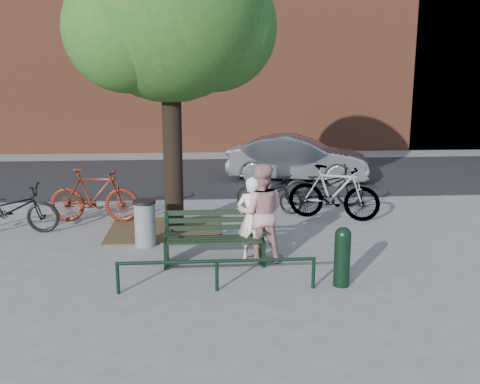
{
  "coord_description": "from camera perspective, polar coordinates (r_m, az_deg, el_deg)",
  "views": [
    {
      "loc": [
        -0.21,
        -8.93,
        3.25
      ],
      "look_at": [
        0.52,
        1.0,
        1.07
      ],
      "focal_mm": 40.0,
      "sensor_mm": 36.0,
      "label": 1
    }
  ],
  "objects": [
    {
      "name": "guard_railing",
      "position": [
        8.23,
        -2.5,
        -7.89
      ],
      "size": [
        3.06,
        0.06,
        0.51
      ],
      "color": "black",
      "rests_on": "ground"
    },
    {
      "name": "bollard",
      "position": [
        8.54,
        10.86,
        -6.57
      ],
      "size": [
        0.26,
        0.26,
        0.96
      ],
      "color": "black",
      "rests_on": "ground"
    },
    {
      "name": "bicycle_c",
      "position": [
        12.96,
        3.1,
        -0.16
      ],
      "size": [
        1.79,
        1.33,
        0.9
      ],
      "primitive_type": "imported",
      "rotation": [
        0.0,
        0.0,
        1.08
      ],
      "color": "black",
      "rests_on": "ground"
    },
    {
      "name": "parked_car",
      "position": [
        16.78,
        6.18,
        3.57
      ],
      "size": [
        4.57,
        2.56,
        1.43
      ],
      "primitive_type": "imported",
      "rotation": [
        0.0,
        0.0,
        1.31
      ],
      "color": "gray",
      "rests_on": "ground"
    },
    {
      "name": "person_left",
      "position": [
        9.45,
        1.34,
        -2.9
      ],
      "size": [
        0.64,
        0.52,
        1.53
      ],
      "primitive_type": "imported",
      "rotation": [
        0.0,
        0.0,
        2.82
      ],
      "color": "white",
      "rests_on": "ground"
    },
    {
      "name": "park_bench",
      "position": [
        9.42,
        -2.74,
        -4.77
      ],
      "size": [
        1.74,
        0.54,
        0.97
      ],
      "color": "black",
      "rests_on": "ground"
    },
    {
      "name": "street_tree",
      "position": [
        11.2,
        -7.29,
        18.25
      ],
      "size": [
        4.2,
        3.8,
        6.5
      ],
      "color": "black",
      "rests_on": "ground"
    },
    {
      "name": "road",
      "position": [
        17.73,
        -3.46,
        1.77
      ],
      "size": [
        40.0,
        7.0,
        0.01
      ],
      "primitive_type": "cube",
      "color": "black",
      "rests_on": "ground"
    },
    {
      "name": "bicycle_b",
      "position": [
        12.44,
        -15.28,
        -0.36
      ],
      "size": [
        2.07,
        0.78,
        1.22
      ],
      "primitive_type": "imported",
      "rotation": [
        0.0,
        0.0,
        1.47
      ],
      "color": "#56190C",
      "rests_on": "ground"
    },
    {
      "name": "townhouse_row",
      "position": [
        25.11,
        -3.5,
        19.18
      ],
      "size": [
        45.0,
        4.0,
        14.0
      ],
      "color": "brown",
      "rests_on": "ground"
    },
    {
      "name": "person_right",
      "position": [
        9.44,
        2.2,
        -2.25
      ],
      "size": [
        0.9,
        0.73,
        1.75
      ],
      "primitive_type": "imported",
      "rotation": [
        0.0,
        0.0,
        3.06
      ],
      "color": "tan",
      "rests_on": "ground"
    },
    {
      "name": "dirt_pit",
      "position": [
        11.61,
        -7.95,
        -3.98
      ],
      "size": [
        2.4,
        2.0,
        0.02
      ],
      "primitive_type": "cube",
      "color": "brown",
      "rests_on": "ground"
    },
    {
      "name": "bicycle_e",
      "position": [
        13.67,
        8.93,
        0.68
      ],
      "size": [
        2.07,
        0.96,
        1.05
      ],
      "primitive_type": "imported",
      "rotation": [
        0.0,
        0.0,
        1.43
      ],
      "color": "black",
      "rests_on": "ground"
    },
    {
      "name": "bicycle_d",
      "position": [
        12.41,
        9.97,
        -0.05
      ],
      "size": [
        2.16,
        1.33,
        1.26
      ],
      "primitive_type": "imported",
      "rotation": [
        0.0,
        0.0,
        1.19
      ],
      "color": "gray",
      "rests_on": "ground"
    },
    {
      "name": "bicycle_a",
      "position": [
        12.13,
        -23.27,
        -1.7
      ],
      "size": [
        1.99,
        0.74,
        1.04
      ],
      "primitive_type": "imported",
      "rotation": [
        0.0,
        0.0,
        1.6
      ],
      "color": "black",
      "rests_on": "ground"
    },
    {
      "name": "ground",
      "position": [
        9.5,
        -2.7,
        -7.67
      ],
      "size": [
        90.0,
        90.0,
        0.0
      ],
      "primitive_type": "plane",
      "color": "gray",
      "rests_on": "ground"
    },
    {
      "name": "litter_bin",
      "position": [
        10.51,
        -10.11,
        -3.26
      ],
      "size": [
        0.44,
        0.44,
        0.91
      ],
      "color": "gray",
      "rests_on": "ground"
    }
  ]
}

